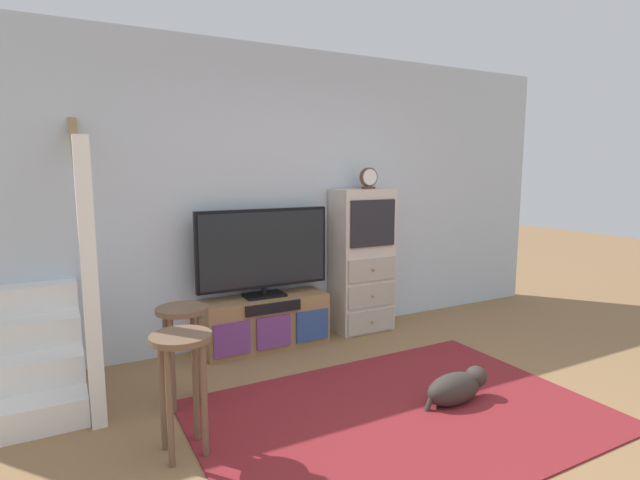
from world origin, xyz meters
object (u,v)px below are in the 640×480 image
object	(u,v)px
media_console	(266,322)
bar_stool_far	(182,332)
desk_clock	(369,178)
bar_stool_near	(182,365)
television	(264,250)
side_cabinet	(362,261)
dog	(457,387)

from	to	relation	value
media_console	bar_stool_far	world-z (taller)	bar_stool_far
desk_clock	bar_stool_near	world-z (taller)	desk_clock
media_console	desk_clock	bearing A→B (deg)	-0.25
media_console	television	distance (m)	0.65
side_cabinet	bar_stool_near	distance (m)	2.50
side_cabinet	desk_clock	bearing A→B (deg)	-16.54
media_console	side_cabinet	distance (m)	1.14
dog	media_console	bearing A→B (deg)	114.56
television	bar_stool_far	size ratio (longest dim) A/B	1.78
bar_stool_near	dog	bearing A→B (deg)	-8.79
bar_stool_far	media_console	bearing A→B (deg)	39.94
television	side_cabinet	distance (m)	1.05
side_cabinet	desk_clock	distance (m)	0.81
side_cabinet	dog	world-z (taller)	side_cabinet
desk_clock	television	bearing A→B (deg)	178.50
television	desk_clock	distance (m)	1.26
side_cabinet	media_console	bearing A→B (deg)	-179.44
television	side_cabinet	world-z (taller)	side_cabinet
media_console	side_cabinet	xyz separation A→B (m)	(1.04, 0.01, 0.47)
desk_clock	media_console	bearing A→B (deg)	179.75
side_cabinet	bar_stool_far	world-z (taller)	side_cabinet
bar_stool_near	dog	distance (m)	1.86
bar_stool_far	television	bearing A→B (deg)	40.82
media_console	desk_clock	distance (m)	1.68
desk_clock	dog	size ratio (longest dim) A/B	0.38
bar_stool_far	dog	size ratio (longest dim) A/B	1.27
television	side_cabinet	xyz separation A→B (m)	(1.04, -0.01, -0.18)
dog	bar_stool_far	bearing A→B (deg)	152.13
media_console	bar_stool_near	distance (m)	1.74
media_console	television	world-z (taller)	television
media_console	bar_stool_near	size ratio (longest dim) A/B	1.61
side_cabinet	desk_clock	size ratio (longest dim) A/B	6.86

